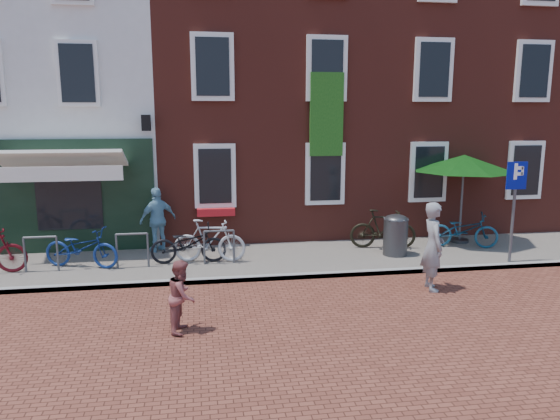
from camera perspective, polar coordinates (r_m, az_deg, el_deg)
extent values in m
plane|color=brown|center=(11.48, -8.87, -8.07)|extent=(80.00, 80.00, 0.00)
cube|color=slate|center=(12.93, -4.46, -5.60)|extent=(24.00, 3.00, 0.10)
cube|color=silver|center=(18.60, -25.39, 12.21)|extent=(8.00, 8.00, 9.00)
cube|color=maroon|center=(18.05, -2.91, 14.86)|extent=(6.00, 8.00, 10.00)
cube|color=maroon|center=(19.63, 15.36, 14.17)|extent=(6.00, 8.00, 10.00)
cylinder|color=#3C3C3E|center=(13.48, 12.50, -2.94)|extent=(0.60, 0.60, 0.91)
ellipsoid|color=#3C3C3E|center=(13.37, 12.59, -0.77)|extent=(0.60, 0.60, 0.27)
cylinder|color=#4C4C4F|center=(13.59, 24.12, -0.58)|extent=(0.07, 0.07, 2.27)
cube|color=#041089|center=(13.44, 24.47, 3.45)|extent=(0.50, 0.04, 0.65)
cylinder|color=#4C4C4F|center=(15.41, 18.99, -3.16)|extent=(0.50, 0.50, 0.08)
cylinder|color=#4C4C4F|center=(15.20, 19.24, 0.92)|extent=(0.06, 0.06, 2.30)
cone|color=#0B3D0C|center=(15.06, 19.50, 5.24)|extent=(2.74, 2.74, 0.45)
imported|color=gray|center=(11.26, 16.38, -3.83)|extent=(0.52, 0.72, 1.85)
imported|color=#8F4746|center=(9.02, -10.66, -9.21)|extent=(0.58, 0.68, 1.24)
imported|color=#70A0B9|center=(13.79, -13.20, -1.03)|extent=(1.06, 0.84, 1.68)
imported|color=navy|center=(12.96, -20.90, -3.86)|extent=(1.90, 1.15, 0.94)
imported|color=#B4B3B6|center=(12.66, -7.73, -3.34)|extent=(1.80, 0.78, 1.04)
imported|color=black|center=(12.66, -9.96, -3.65)|extent=(1.79, 0.63, 0.94)
imported|color=black|center=(14.07, 11.20, -2.04)|extent=(1.80, 0.84, 1.04)
imported|color=navy|center=(14.73, 19.41, -2.08)|extent=(1.90, 1.18, 0.94)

